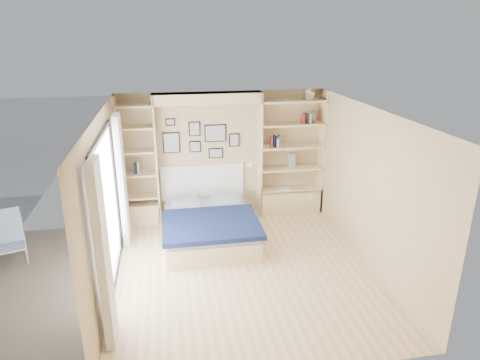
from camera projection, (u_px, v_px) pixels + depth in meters
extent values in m
plane|color=#E3BD86|center=(244.00, 269.00, 6.79)|extent=(4.50, 4.50, 0.00)
plane|color=tan|center=(223.00, 155.00, 8.46)|extent=(4.00, 0.00, 4.00)
plane|color=tan|center=(285.00, 278.00, 4.28)|extent=(4.00, 0.00, 4.00)
plane|color=tan|center=(105.00, 205.00, 6.04)|extent=(0.00, 4.50, 4.50)
plane|color=tan|center=(369.00, 188.00, 6.70)|extent=(0.00, 4.50, 4.50)
plane|color=white|center=(244.00, 113.00, 5.95)|extent=(4.50, 4.50, 0.00)
cube|color=#DDB985|center=(156.00, 161.00, 8.08)|extent=(0.04, 0.35, 2.50)
cube|color=#DDB985|center=(260.00, 156.00, 8.41)|extent=(0.04, 0.35, 2.50)
cube|color=#DDB985|center=(208.00, 98.00, 7.86)|extent=(2.00, 0.35, 0.20)
cube|color=#DDB985|center=(322.00, 152.00, 8.62)|extent=(0.04, 0.35, 2.50)
cube|color=#DDB985|center=(119.00, 163.00, 7.97)|extent=(0.04, 0.35, 2.50)
cube|color=#DDB985|center=(289.00, 200.00, 8.85)|extent=(1.30, 0.35, 0.50)
cube|color=#DDB985|center=(142.00, 213.00, 8.38)|extent=(0.70, 0.35, 0.40)
cube|color=black|center=(100.00, 138.00, 5.72)|extent=(0.04, 2.08, 0.06)
cube|color=black|center=(116.00, 279.00, 6.45)|extent=(0.04, 2.08, 0.06)
cube|color=black|center=(99.00, 249.00, 5.15)|extent=(0.04, 0.06, 2.20)
cube|color=black|center=(115.00, 190.00, 7.04)|extent=(0.04, 0.06, 2.20)
cube|color=silver|center=(107.00, 213.00, 6.09)|extent=(0.01, 2.00, 2.20)
cube|color=white|center=(103.00, 256.00, 4.89)|extent=(0.10, 0.45, 2.30)
cube|color=white|center=(122.00, 181.00, 7.30)|extent=(0.10, 0.45, 2.30)
cube|color=#DDB985|center=(290.00, 189.00, 8.77)|extent=(1.30, 0.35, 0.04)
cube|color=#DDB985|center=(291.00, 168.00, 8.62)|extent=(1.30, 0.35, 0.04)
cube|color=#DDB985|center=(292.00, 147.00, 8.47)|extent=(1.30, 0.35, 0.04)
cube|color=#DDB985|center=(293.00, 124.00, 8.32)|extent=(1.30, 0.35, 0.04)
cube|color=#DDB985|center=(294.00, 101.00, 8.17)|extent=(1.30, 0.35, 0.04)
cube|color=#DDB985|center=(140.00, 196.00, 8.26)|extent=(0.70, 0.35, 0.04)
cube|color=#DDB985|center=(139.00, 174.00, 8.11)|extent=(0.70, 0.35, 0.04)
cube|color=#DDB985|center=(137.00, 151.00, 7.96)|extent=(0.70, 0.35, 0.04)
cube|color=#DDB985|center=(135.00, 128.00, 7.81)|extent=(0.70, 0.35, 0.04)
cube|color=#DDB985|center=(133.00, 106.00, 7.67)|extent=(0.70, 0.35, 0.04)
cube|color=#DDB985|center=(209.00, 231.00, 7.69)|extent=(1.55, 1.93, 0.34)
cube|color=#9A9FA9|center=(209.00, 220.00, 7.62)|extent=(1.51, 1.89, 0.10)
cube|color=#0F1836|center=(211.00, 224.00, 7.29)|extent=(1.65, 1.35, 0.08)
cube|color=#9A9FA9|center=(185.00, 202.00, 8.13)|extent=(0.53, 0.39, 0.12)
cube|color=#9A9FA9|center=(225.00, 199.00, 8.26)|extent=(0.53, 0.39, 0.12)
cube|color=white|center=(203.00, 182.00, 8.54)|extent=(1.65, 0.04, 0.70)
cube|color=black|center=(171.00, 143.00, 8.17)|extent=(0.32, 0.02, 0.40)
cube|color=gray|center=(171.00, 143.00, 8.16)|extent=(0.28, 0.01, 0.36)
cube|color=black|center=(194.00, 129.00, 8.16)|extent=(0.22, 0.02, 0.28)
cube|color=gray|center=(195.00, 129.00, 8.15)|extent=(0.18, 0.01, 0.24)
cube|color=black|center=(195.00, 147.00, 8.28)|extent=(0.22, 0.02, 0.22)
cube|color=gray|center=(195.00, 147.00, 8.27)|extent=(0.18, 0.01, 0.18)
cube|color=black|center=(215.00, 133.00, 8.26)|extent=(0.42, 0.02, 0.34)
cube|color=gray|center=(215.00, 133.00, 8.25)|extent=(0.38, 0.01, 0.30)
cube|color=black|center=(216.00, 153.00, 8.39)|extent=(0.28, 0.02, 0.20)
cube|color=gray|center=(216.00, 153.00, 8.38)|extent=(0.24, 0.01, 0.16)
cube|color=black|center=(234.00, 140.00, 8.37)|extent=(0.20, 0.02, 0.26)
cube|color=gray|center=(234.00, 140.00, 8.36)|extent=(0.16, 0.01, 0.22)
cube|color=black|center=(170.00, 122.00, 8.04)|extent=(0.18, 0.02, 0.14)
cube|color=gray|center=(170.00, 122.00, 8.03)|extent=(0.14, 0.01, 0.10)
cylinder|color=silver|center=(164.00, 168.00, 8.08)|extent=(0.20, 0.02, 0.02)
cone|color=white|center=(170.00, 169.00, 8.10)|extent=(0.13, 0.12, 0.15)
cylinder|color=silver|center=(253.00, 163.00, 8.36)|extent=(0.20, 0.02, 0.02)
cone|color=white|center=(248.00, 165.00, 8.35)|extent=(0.13, 0.12, 0.15)
cube|color=#A51E1E|center=(271.00, 142.00, 8.35)|extent=(0.02, 0.15, 0.19)
cube|color=navy|center=(274.00, 141.00, 8.36)|extent=(0.03, 0.15, 0.21)
cube|color=black|center=(275.00, 141.00, 8.36)|extent=(0.03, 0.15, 0.22)
cube|color=#BFB28C|center=(277.00, 142.00, 8.38)|extent=(0.04, 0.15, 0.17)
cube|color=#26593F|center=(279.00, 141.00, 8.37)|extent=(0.03, 0.15, 0.23)
cube|color=#A51E1E|center=(303.00, 119.00, 8.31)|extent=(0.02, 0.15, 0.17)
cube|color=black|center=(306.00, 118.00, 8.32)|extent=(0.03, 0.15, 0.19)
cube|color=#BFB28C|center=(309.00, 118.00, 8.33)|extent=(0.04, 0.15, 0.18)
cube|color=#26593F|center=(313.00, 117.00, 8.33)|extent=(0.03, 0.15, 0.23)
cube|color=#A01A14|center=(314.00, 117.00, 8.34)|extent=(0.03, 0.15, 0.23)
cube|color=navy|center=(134.00, 169.00, 8.05)|extent=(0.02, 0.15, 0.19)
cube|color=black|center=(136.00, 168.00, 8.06)|extent=(0.03, 0.15, 0.20)
cube|color=#BFB28C|center=(139.00, 168.00, 8.06)|extent=(0.03, 0.15, 0.22)
cube|color=#DDB985|center=(309.00, 96.00, 8.18)|extent=(0.13, 0.13, 0.15)
cone|color=#DDB985|center=(310.00, 90.00, 8.14)|extent=(0.20, 0.20, 0.08)
cube|color=slate|center=(292.00, 160.00, 8.56)|extent=(0.12, 0.12, 0.30)
cube|color=white|center=(284.00, 189.00, 8.68)|extent=(0.22, 0.16, 0.03)
cube|color=#756756|center=(0.00, 292.00, 6.20)|extent=(3.20, 4.00, 0.05)
cylinder|color=tan|center=(27.00, 255.00, 6.79)|extent=(0.07, 0.14, 0.41)
cylinder|color=tan|center=(23.00, 235.00, 7.23)|extent=(0.13, 0.33, 0.67)
cube|color=#4272BB|center=(9.00, 248.00, 6.83)|extent=(0.62, 0.68, 0.15)
cube|color=#4272BB|center=(6.00, 226.00, 7.08)|extent=(0.51, 0.36, 0.55)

